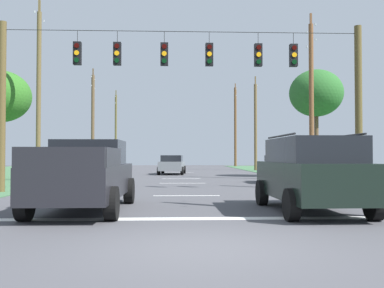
% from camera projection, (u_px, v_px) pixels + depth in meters
% --- Properties ---
extents(ground_plane, '(120.00, 120.00, 0.00)m').
position_uv_depth(ground_plane, '(202.00, 247.00, 7.24)').
color(ground_plane, '#47474C').
extents(stop_bar_stripe, '(12.63, 0.45, 0.01)m').
position_uv_depth(stop_bar_stripe, '(194.00, 219.00, 10.50)').
color(stop_bar_stripe, white).
rests_on(stop_bar_stripe, ground).
extents(lane_dash_0, '(2.50, 0.15, 0.01)m').
position_uv_depth(lane_dash_0, '(186.00, 196.00, 16.50)').
color(lane_dash_0, white).
rests_on(lane_dash_0, ground).
extents(lane_dash_1, '(2.50, 0.15, 0.01)m').
position_uv_depth(lane_dash_1, '(183.00, 183.00, 23.85)').
color(lane_dash_1, white).
rests_on(lane_dash_1, ground).
extents(lane_dash_2, '(2.50, 0.15, 0.01)m').
position_uv_depth(lane_dash_2, '(181.00, 179.00, 28.53)').
color(lane_dash_2, white).
rests_on(lane_dash_2, ground).
extents(lane_dash_3, '(2.50, 0.15, 0.01)m').
position_uv_depth(lane_dash_3, '(179.00, 173.00, 38.38)').
color(lane_dash_3, white).
rests_on(lane_dash_3, ground).
extents(overhead_signal_span, '(15.20, 0.31, 7.04)m').
position_uv_depth(overhead_signal_span, '(184.00, 93.00, 18.34)').
color(overhead_signal_span, brown).
rests_on(overhead_signal_span, ground).
extents(pickup_truck, '(2.32, 5.42, 1.95)m').
position_uv_depth(pickup_truck, '(86.00, 175.00, 12.09)').
color(pickup_truck, black).
rests_on(pickup_truck, ground).
extents(suv_black, '(2.25, 4.82, 2.05)m').
position_uv_depth(suv_black, '(311.00, 172.00, 11.76)').
color(suv_black, black).
rests_on(suv_black, ground).
extents(distant_car_crossing_white, '(2.14, 4.36, 1.52)m').
position_uv_depth(distant_car_crossing_white, '(284.00, 169.00, 23.62)').
color(distant_car_crossing_white, silver).
rests_on(distant_car_crossing_white, ground).
extents(distant_car_oncoming, '(2.30, 4.43, 1.52)m').
position_uv_depth(distant_car_oncoming, '(172.00, 164.00, 35.19)').
color(distant_car_oncoming, slate).
rests_on(distant_car_oncoming, ground).
extents(utility_pole_mid_right, '(0.28, 1.80, 10.21)m').
position_uv_depth(utility_pole_mid_right, '(311.00, 97.00, 26.73)').
color(utility_pole_mid_right, brown).
rests_on(utility_pole_mid_right, ground).
extents(utility_pole_far_right, '(0.29, 1.99, 9.46)m').
position_uv_depth(utility_pole_far_right, '(256.00, 125.00, 44.00)').
color(utility_pole_far_right, brown).
rests_on(utility_pole_far_right, ground).
extents(utility_pole_near_left, '(0.34, 1.62, 11.37)m').
position_uv_depth(utility_pole_near_left, '(235.00, 125.00, 60.10)').
color(utility_pole_near_left, brown).
rests_on(utility_pole_near_left, ground).
extents(utility_pole_far_left, '(0.27, 1.83, 10.67)m').
position_uv_depth(utility_pole_far_left, '(39.00, 93.00, 25.75)').
color(utility_pole_far_left, brown).
rests_on(utility_pole_far_left, ground).
extents(utility_pole_distant_right, '(0.33, 1.89, 10.17)m').
position_uv_depth(utility_pole_distant_right, '(93.00, 120.00, 43.62)').
color(utility_pole_distant_right, brown).
rests_on(utility_pole_distant_right, ground).
extents(utility_pole_distant_left, '(0.29, 1.83, 10.55)m').
position_uv_depth(utility_pole_distant_left, '(116.00, 129.00, 60.73)').
color(utility_pole_distant_left, brown).
rests_on(utility_pole_distant_left, ground).
extents(tree_roadside_right, '(3.65, 3.65, 7.41)m').
position_uv_depth(tree_roadside_right, '(316.00, 94.00, 30.16)').
color(tree_roadside_right, brown).
rests_on(tree_roadside_right, ground).
extents(tree_roadside_far_right, '(3.97, 3.97, 7.01)m').
position_uv_depth(tree_roadside_far_right, '(0.00, 97.00, 28.35)').
color(tree_roadside_far_right, brown).
rests_on(tree_roadside_far_right, ground).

